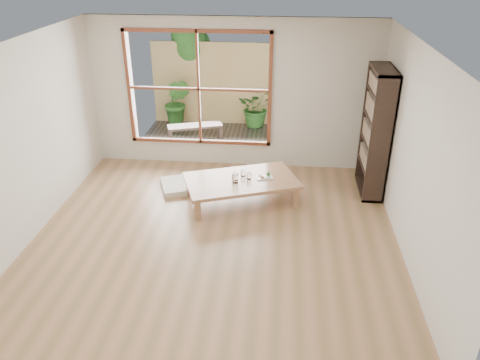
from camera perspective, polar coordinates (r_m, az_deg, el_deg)
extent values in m
plane|color=#AF7E57|center=(6.55, -3.04, -6.94)|extent=(5.00, 5.00, 0.00)
cube|color=#A4754F|center=(7.27, 0.15, -0.10)|extent=(1.92, 1.48, 0.05)
cube|color=#A4754F|center=(6.88, -5.18, -3.65)|extent=(0.11, 0.11, 0.32)
cube|color=#A4754F|center=(7.56, -6.22, -0.71)|extent=(0.11, 0.11, 0.32)
cube|color=#A4754F|center=(7.24, 6.81, -2.08)|extent=(0.11, 0.11, 0.32)
cube|color=#A4754F|center=(7.89, 4.80, 0.59)|extent=(0.11, 0.11, 0.32)
cube|color=white|center=(7.84, -7.20, -0.63)|extent=(0.80, 0.80, 0.09)
cube|color=#32221C|center=(7.62, 16.21, 5.57)|extent=(0.32, 0.91, 2.02)
cylinder|color=silver|center=(7.12, -0.58, 0.26)|extent=(0.08, 0.08, 0.16)
cylinder|color=silver|center=(7.25, 1.11, 0.52)|extent=(0.07, 0.07, 0.10)
cylinder|color=silver|center=(7.34, 0.40, 0.85)|extent=(0.08, 0.08, 0.10)
cylinder|color=silver|center=(7.23, -0.74, 0.36)|extent=(0.07, 0.07, 0.08)
cube|color=white|center=(7.31, 2.96, 0.34)|extent=(0.29, 0.24, 0.02)
sphere|color=#3C6A2A|center=(7.32, 3.48, 0.73)|extent=(0.06, 0.06, 0.06)
cube|color=#C3552D|center=(7.27, 2.73, 0.36)|extent=(0.05, 0.05, 0.02)
cube|color=beige|center=(7.33, 2.47, 0.58)|extent=(0.06, 0.06, 0.02)
cylinder|color=silver|center=(7.25, 3.16, 0.23)|extent=(0.14, 0.05, 0.01)
cube|color=#373128|center=(9.76, -3.56, 4.93)|extent=(2.80, 2.00, 0.05)
cube|color=#32221C|center=(9.54, -5.51, 6.57)|extent=(1.14, 0.65, 0.05)
cube|color=#32221C|center=(9.44, -8.42, 5.06)|extent=(0.08, 0.08, 0.30)
cube|color=#32221C|center=(9.66, -8.55, 5.57)|extent=(0.08, 0.08, 0.30)
cube|color=#32221C|center=(9.56, -2.34, 5.61)|extent=(0.08, 0.08, 0.30)
cube|color=#32221C|center=(9.78, -2.60, 6.11)|extent=(0.08, 0.08, 0.30)
cube|color=tan|center=(10.41, -2.86, 11.60)|extent=(2.80, 0.06, 1.80)
imported|color=#2E6826|center=(10.30, 2.07, 8.88)|extent=(0.80, 0.70, 0.87)
imported|color=#2E6826|center=(10.42, -7.67, 9.38)|extent=(0.65, 0.56, 1.04)
cylinder|color=#4C3D2D|center=(10.84, -6.36, 11.54)|extent=(0.14, 0.14, 1.60)
sphere|color=#2E6826|center=(10.62, -5.94, 15.96)|extent=(0.84, 0.84, 0.84)
sphere|color=#2E6826|center=(10.80, -7.27, 14.98)|extent=(0.70, 0.70, 0.70)
sphere|color=#2E6826|center=(10.50, -6.62, 17.19)|extent=(0.64, 0.64, 0.64)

